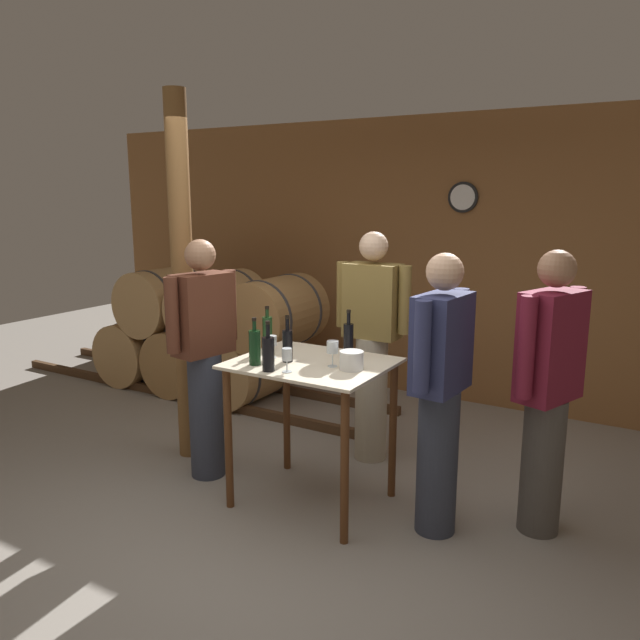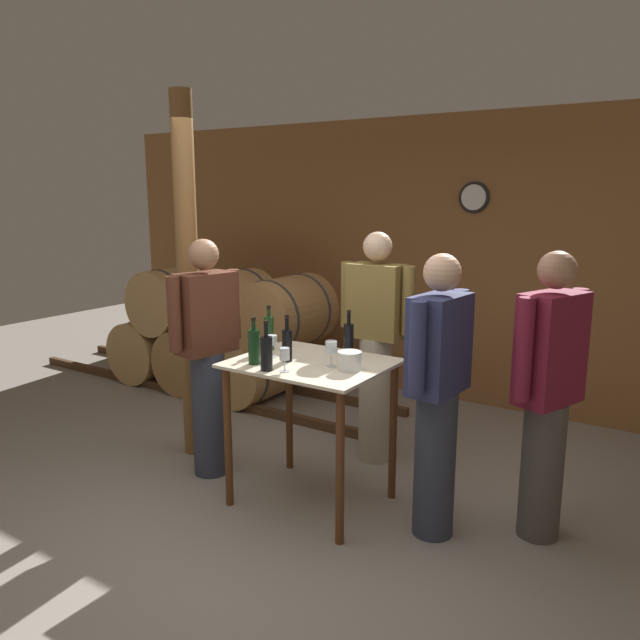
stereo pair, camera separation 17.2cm
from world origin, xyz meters
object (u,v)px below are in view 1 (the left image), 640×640
object	(u,v)px
wine_bottle_right	(268,353)
wine_glass_near_center	(287,355)
wooden_post	(183,281)
person_visitor_bearded	(548,388)
wine_bottle_far_left	(267,333)
ice_bucket	(352,360)
wine_bottle_center	(288,344)
wine_glass_near_right	(333,348)
person_visitor_near_door	(440,390)
wine_glass_near_left	(272,342)
person_host	(204,354)
wine_bottle_far_right	(348,339)
person_visitor_with_scarf	(372,342)
wine_bottle_left	(255,346)

from	to	relation	value
wine_bottle_right	wine_glass_near_center	world-z (taller)	wine_bottle_right
wooden_post	person_visitor_bearded	bearing A→B (deg)	4.89
wine_bottle_far_left	ice_bucket	bearing A→B (deg)	-9.66
wine_bottle_center	wine_glass_near_right	world-z (taller)	wine_bottle_center
wooden_post	person_visitor_near_door	bearing A→B (deg)	-2.75
wine_glass_near_left	person_host	xyz separation A→B (m)	(-0.58, 0.01, -0.16)
wine_glass_near_center	person_visitor_bearded	bearing A→B (deg)	25.78
wine_bottle_center	person_host	xyz separation A→B (m)	(-0.71, 0.03, -0.17)
wine_bottle_right	person_visitor_near_door	world-z (taller)	person_visitor_near_door
ice_bucket	wine_glass_near_left	bearing A→B (deg)	-177.50
ice_bucket	person_visitor_near_door	world-z (taller)	person_visitor_near_door
wine_bottle_far_right	wine_glass_near_left	distance (m)	0.49
wine_bottle_far_right	ice_bucket	bearing A→B (deg)	-57.93
wine_bottle_center	wine_glass_near_center	distance (m)	0.23
wine_glass_near_right	person_host	xyz separation A→B (m)	(-1.01, -0.01, -0.17)
ice_bucket	person_visitor_near_door	xyz separation A→B (m)	(0.52, 0.10, -0.12)
ice_bucket	wine_glass_near_center	bearing A→B (deg)	-141.09
wine_glass_near_left	person_visitor_bearded	distance (m)	1.69
wooden_post	wine_bottle_far_right	xyz separation A→B (m)	(1.36, 0.04, -0.28)
wine_bottle_center	person_host	bearing A→B (deg)	177.66
wine_bottle_right	person_visitor_with_scarf	xyz separation A→B (m)	(0.14, 1.12, -0.15)
wine_glass_near_center	wine_bottle_left	bearing A→B (deg)	172.32
wine_glass_near_right	person_host	distance (m)	1.03
ice_bucket	person_visitor_with_scarf	world-z (taller)	person_visitor_with_scarf
wooden_post	wine_bottle_far_right	world-z (taller)	wooden_post
wine_bottle_far_left	person_visitor_near_door	xyz separation A→B (m)	(1.22, -0.02, -0.19)
wine_bottle_far_right	wine_glass_near_right	bearing A→B (deg)	-86.07
wine_bottle_right	person_host	bearing A→B (deg)	160.28
wooden_post	person_host	xyz separation A→B (m)	(0.36, -0.21, -0.46)
person_visitor_with_scarf	person_visitor_bearded	bearing A→B (deg)	-17.87
wine_bottle_far_left	wine_bottle_far_right	bearing A→B (deg)	11.59
wine_bottle_far_right	wooden_post	bearing A→B (deg)	-178.34
wine_bottle_far_left	wine_bottle_center	bearing A→B (deg)	-31.43
wine_bottle_right	wine_glass_near_left	size ratio (longest dim) A/B	2.09
wine_bottle_far_right	wine_glass_near_left	world-z (taller)	wine_bottle_far_right
wooden_post	wine_bottle_center	distance (m)	1.14
wooden_post	person_visitor_bearded	world-z (taller)	wooden_post
wine_bottle_center	wooden_post	bearing A→B (deg)	167.48
ice_bucket	person_visitor_bearded	distance (m)	1.14
wine_bottle_far_left	wine_bottle_left	world-z (taller)	wine_bottle_far_left
ice_bucket	person_visitor_bearded	size ratio (longest dim) A/B	0.09
wine_bottle_left	wine_bottle_far_right	size ratio (longest dim) A/B	0.95
wine_bottle_right	person_visitor_near_door	distance (m)	1.02
wine_bottle_far_left	ice_bucket	xyz separation A→B (m)	(0.70, -0.12, -0.07)
wine_bottle_left	wine_glass_near_center	size ratio (longest dim) A/B	2.04
wine_bottle_far_left	wine_bottle_left	size ratio (longest dim) A/B	1.02
wine_glass_near_right	person_visitor_bearded	distance (m)	1.27
wine_bottle_far_right	wine_bottle_far_left	bearing A→B (deg)	-168.41
wine_bottle_left	person_visitor_with_scarf	distance (m)	1.10
wooden_post	ice_bucket	bearing A→B (deg)	-7.30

